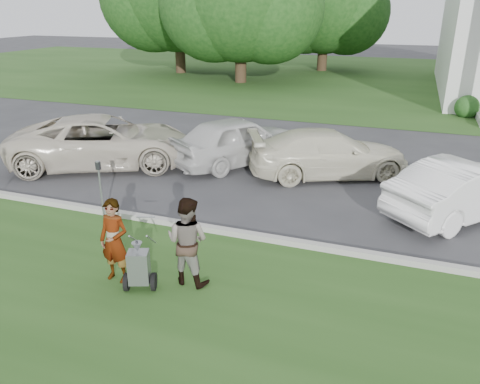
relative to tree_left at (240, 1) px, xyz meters
The scene contains 14 objects.
ground 23.95m from the tree_left, 69.98° to the right, with size 120.00×120.00×0.00m, color #333335.
grass_strip 26.73m from the tree_left, 72.22° to the right, with size 80.00×7.00×0.01m, color #254718.
church_lawn 10.74m from the tree_left, 32.03° to the left, with size 80.00×30.00×0.01m, color #254718.
curb 23.43m from the tree_left, 69.51° to the right, with size 80.00×0.18×0.15m, color #9E9E93.
tree_left is the anchor object (origin of this frame).
tree_back 8.95m from the tree_left, 63.43° to the left, with size 9.61×7.60×8.89m.
striping_cart 25.38m from the tree_left, 74.37° to the right, with size 0.83×1.22×1.05m.
person_left 25.04m from the tree_left, 75.57° to the right, with size 0.59×0.39×1.63m, color #999999.
person_right 25.01m from the tree_left, 72.41° to the right, with size 0.83×0.64×1.70m, color #999999.
parking_meter_near 22.47m from the tree_left, 78.86° to the right, with size 0.11×0.10×1.49m.
car_a 18.73m from the tree_left, 84.09° to the right, with size 2.67×5.79×1.61m, color beige.
car_b 17.99m from the tree_left, 70.44° to the right, with size 1.85×4.59×1.56m, color silver.
car_c 19.35m from the tree_left, 61.99° to the right, with size 1.96×4.82×1.40m, color beige.
car_d 22.72m from the tree_left, 55.87° to the right, with size 1.50×4.30×1.42m, color white.
Camera 1 is at (2.92, -8.31, 4.86)m, focal length 35.00 mm.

